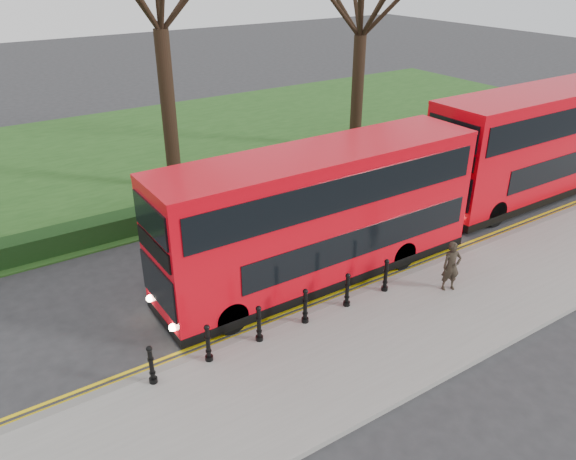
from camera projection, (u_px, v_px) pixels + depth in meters
ground at (251, 313)px, 15.95m from camera, size 120.00×120.00×0.00m
pavement at (313, 370)px, 13.67m from camera, size 60.00×4.00×0.15m
kerb at (270, 329)px, 15.17m from camera, size 60.00×0.25×0.16m
grass_verge at (96, 163)px, 27.13m from camera, size 60.00×18.00×0.06m
hedge at (159, 216)px, 20.85m from camera, size 60.00×0.90×0.80m
yellow_line_outer at (264, 325)px, 15.42m from camera, size 60.00×0.10×0.01m
yellow_line_inner at (260, 322)px, 15.57m from camera, size 60.00×0.10×0.01m
bollard_row at (283, 315)px, 14.75m from camera, size 7.39×0.15×1.00m
bus_lead at (321, 216)px, 16.82m from camera, size 10.44×2.40×4.15m
bus_rear at (542, 143)px, 22.76m from camera, size 11.12×2.55×4.42m
pedestrian at (451, 266)px, 16.48m from camera, size 0.66×0.56×1.55m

